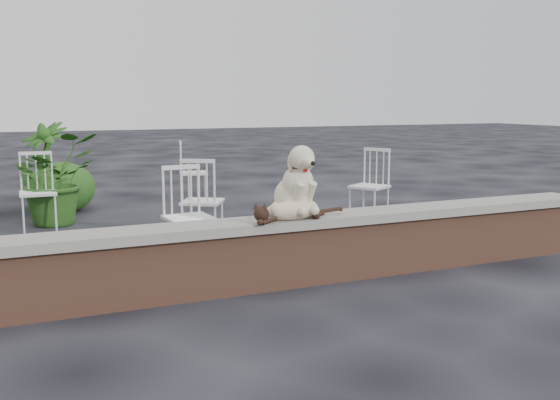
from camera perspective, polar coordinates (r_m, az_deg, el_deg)
name	(u,v)px	position (r m, az deg, el deg)	size (l,w,h in m)	color
ground	(301,282)	(5.50, 1.89, -7.45)	(60.00, 60.00, 0.00)	black
brick_wall	(301,254)	(5.43, 1.91, -4.92)	(6.00, 0.30, 0.50)	brown
capstone	(301,221)	(5.37, 1.92, -1.92)	(6.20, 0.40, 0.08)	slate
dog	(293,180)	(5.32, 1.20, 1.82)	(0.41, 0.54, 0.62)	beige
cat	(292,209)	(5.19, 1.10, -0.82)	(1.08, 0.26, 0.18)	#C0AF89
chair_c	(202,200)	(7.01, -7.03, 0.00)	(0.56, 0.56, 0.94)	white
chair_d	(369,185)	(8.27, 8.07, 1.34)	(0.56, 0.56, 0.94)	white
chair_b	(38,192)	(8.14, -21.03, 0.71)	(0.56, 0.56, 0.94)	white
chair_e	(194,172)	(9.82, -7.81, 2.54)	(0.56, 0.56, 0.94)	white
chair_a	(189,216)	(6.04, -8.25, -1.46)	(0.56, 0.56, 0.94)	white
potted_plant_a	(54,179)	(8.45, -19.73, 1.84)	(1.05, 0.91, 1.17)	#1F4814
potted_plant_b	(45,164)	(9.95, -20.43, 3.04)	(0.70, 0.70, 1.25)	#1F4814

